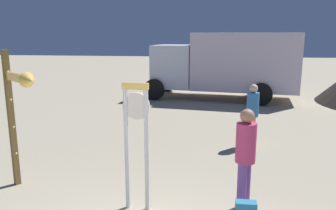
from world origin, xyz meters
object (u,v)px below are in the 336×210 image
(person_near_clock, at_px, (245,154))
(box_truck_near, at_px, (228,63))
(arrow_sign, at_px, (17,103))
(person_distant, at_px, (252,112))
(standing_clock, at_px, (136,133))

(person_near_clock, height_order, box_truck_near, box_truck_near)
(arrow_sign, height_order, box_truck_near, box_truck_near)
(arrow_sign, xyz_separation_m, box_truck_near, (3.99, 9.49, -0.06))
(person_distant, relative_size, box_truck_near, 0.24)
(person_near_clock, bearing_deg, arrow_sign, 178.00)
(arrow_sign, relative_size, person_near_clock, 1.52)
(arrow_sign, bearing_deg, standing_clock, -9.27)
(box_truck_near, bearing_deg, person_distant, -86.77)
(arrow_sign, bearing_deg, person_near_clock, -2.00)
(person_near_clock, bearing_deg, box_truck_near, 89.28)
(standing_clock, distance_m, person_near_clock, 1.74)
(arrow_sign, distance_m, person_distant, 5.40)
(standing_clock, xyz_separation_m, box_truck_near, (1.82, 9.84, 0.29))
(arrow_sign, relative_size, box_truck_near, 0.38)
(standing_clock, bearing_deg, person_near_clock, 7.35)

